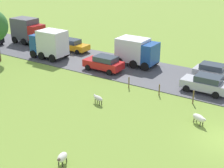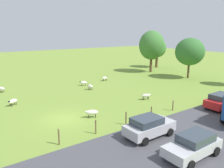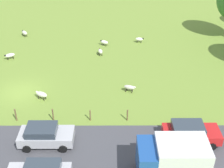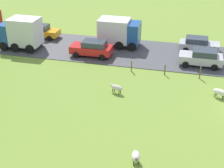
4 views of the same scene
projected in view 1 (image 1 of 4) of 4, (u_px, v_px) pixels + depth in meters
sheep_0 at (98, 98)px, 27.75m from camera, size 0.76×1.25×0.76m
sheep_1 at (62, 157)px, 19.75m from camera, size 1.07×0.71×0.76m
sheep_3 at (199, 118)px, 24.42m from camera, size 1.00×1.32×0.80m
fence_post_2 at (193, 97)px, 27.78m from camera, size 0.12×0.12×1.22m
fence_post_3 at (159, 90)px, 29.43m from camera, size 0.12×0.12×1.08m
fence_post_4 at (129, 83)px, 31.05m from camera, size 0.12×0.12×1.12m
truck_0 at (50, 43)px, 39.48m from camera, size 2.70×4.41×3.47m
truck_1 at (137, 51)px, 36.90m from camera, size 2.81×4.61×3.09m
truck_2 at (28, 30)px, 46.09m from camera, size 2.71×4.66×3.54m
car_0 at (214, 71)px, 33.10m from camera, size 2.07×4.30×1.56m
car_1 at (205, 83)px, 29.93m from camera, size 2.11×4.22×1.66m
car_3 at (72, 45)px, 42.56m from camera, size 2.03×4.48×1.59m
car_4 at (104, 63)px, 35.46m from camera, size 2.13×4.40×1.67m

